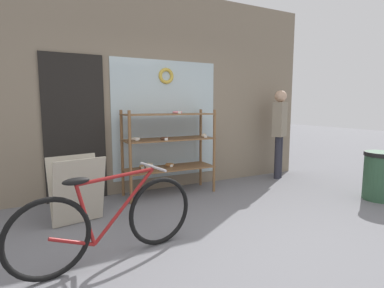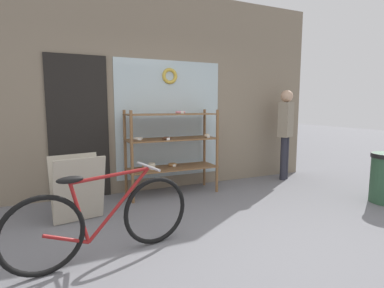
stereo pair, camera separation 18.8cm
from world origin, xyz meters
The scene contains 6 objects.
ground_plane centered at (0.00, 0.00, 0.00)m, with size 30.00×30.00×0.00m, color slate.
storefront_facade centered at (-0.03, 2.48, 1.56)m, with size 5.96×0.13×3.19m.
display_case centered at (0.10, 2.10, 0.80)m, with size 1.40×0.49×1.31m.
bicycle centered at (-1.16, 0.45, 0.36)m, with size 1.68×0.48×0.81m.
sandwich_board centered at (-1.32, 1.48, 0.40)m, with size 0.64×0.48×0.79m.
pedestrian centered at (2.34, 2.08, 0.98)m, with size 0.37×0.31×1.66m.
Camera 2 is at (-1.51, -2.22, 1.38)m, focal length 28.00 mm.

